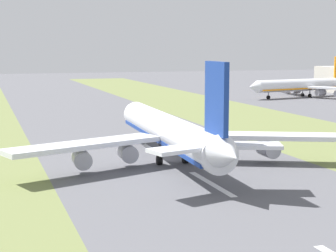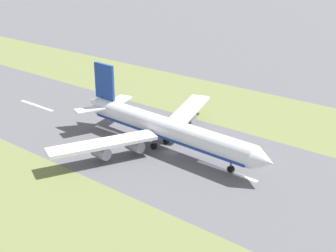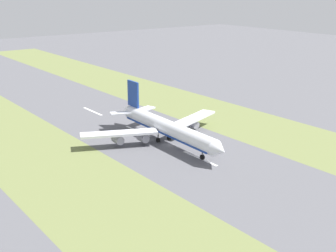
{
  "view_description": "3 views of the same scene",
  "coord_description": "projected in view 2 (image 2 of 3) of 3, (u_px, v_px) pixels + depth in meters",
  "views": [
    {
      "loc": [
        -35.42,
        -105.4,
        22.19
      ],
      "look_at": [
        -0.84,
        -2.03,
        7.0
      ],
      "focal_mm": 60.0,
      "sensor_mm": 36.0,
      "label": 1
    },
    {
      "loc": [
        91.54,
        74.36,
        54.32
      ],
      "look_at": [
        -0.84,
        -2.03,
        7.0
      ],
      "focal_mm": 50.0,
      "sensor_mm": 36.0,
      "label": 2
    },
    {
      "loc": [
        102.43,
        135.46,
        59.5
      ],
      "look_at": [
        -0.84,
        -2.03,
        7.0
      ],
      "focal_mm": 50.0,
      "sensor_mm": 36.0,
      "label": 3
    }
  ],
  "objects": [
    {
      "name": "airplane_main_jet",
      "position": [
        163.0,
        128.0,
        130.42
      ],
      "size": [
        64.09,
        67.16,
        20.2
      ],
      "color": "silver",
      "rests_on": "ground"
    },
    {
      "name": "grass_median_east",
      "position": [
        35.0,
        222.0,
        97.38
      ],
      "size": [
        40.0,
        600.0,
        0.01
      ],
      "primitive_type": "cube",
      "color": "olive",
      "rests_on": "ground"
    },
    {
      "name": "grass_median_west",
      "position": [
        254.0,
        110.0,
        161.9
      ],
      "size": [
        40.0,
        600.0,
        0.01
      ],
      "primitive_type": "cube",
      "color": "olive",
      "rests_on": "ground"
    },
    {
      "name": "centreline_dash_mid",
      "position": [
        116.0,
        133.0,
        142.7
      ],
      "size": [
        1.2,
        18.0,
        0.01
      ],
      "primitive_type": "cube",
      "color": "silver",
      "rests_on": "ground"
    },
    {
      "name": "centreline_dash_far",
      "position": [
        226.0,
        171.0,
        118.99
      ],
      "size": [
        1.2,
        18.0,
        0.01
      ],
      "primitive_type": "cube",
      "color": "silver",
      "rests_on": "ground"
    },
    {
      "name": "centreline_dash_near",
      "position": [
        37.0,
        106.0,
        166.4
      ],
      "size": [
        1.2,
        18.0,
        0.01
      ],
      "primitive_type": "cube",
      "color": "silver",
      "rests_on": "ground"
    },
    {
      "name": "ground_plane",
      "position": [
        172.0,
        152.0,
        129.64
      ],
      "size": [
        800.0,
        800.0,
        0.0
      ],
      "primitive_type": "plane",
      "color": "#56565B"
    }
  ]
}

